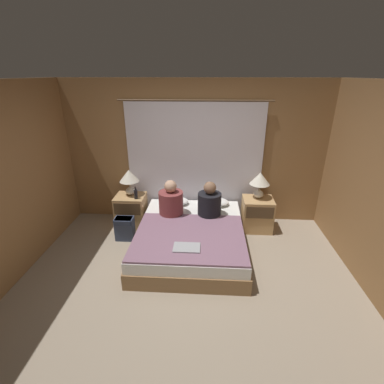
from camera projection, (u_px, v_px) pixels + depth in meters
The scene contains 16 objects.
ground_plane at pixel (187, 284), 3.67m from camera, with size 16.00×16.00×0.00m, color gray.
wall_back at pixel (195, 154), 4.92m from camera, with size 4.65×0.06×2.50m.
curtain_panel at pixel (195, 164), 4.93m from camera, with size 2.57×0.02×2.17m.
bed at pixel (191, 238), 4.33m from camera, with size 1.63×1.97×0.40m.
nightstand_left at pixel (131, 211), 4.98m from camera, with size 0.51×0.45×0.58m.
nightstand_right at pixel (257, 214), 4.86m from camera, with size 0.51×0.45×0.58m.
lamp_left at pixel (129, 178), 4.80m from camera, with size 0.34×0.34×0.46m.
lamp_right at pixel (260, 181), 4.68m from camera, with size 0.34×0.34×0.46m.
pillow_left at pixel (174, 201), 4.96m from camera, with size 0.53×0.33×0.12m.
pillow_right at pixel (214, 202), 4.92m from camera, with size 0.53×0.33×0.12m.
blanket_on_bed at pixel (189, 236), 3.96m from camera, with size 1.57×1.30×0.03m.
person_left_in_bed at pixel (171, 202), 4.53m from camera, with size 0.40×0.40×0.60m.
person_right_in_bed at pixel (209, 203), 4.49m from camera, with size 0.38×0.38×0.59m.
beer_bottle_on_left_stand at pixel (136, 194), 4.73m from camera, with size 0.06×0.06×0.22m.
laptop_on_bed at pixel (187, 247), 3.67m from camera, with size 0.36×0.23×0.02m.
backpack_on_floor at pixel (125, 227), 4.58m from camera, with size 0.30×0.21×0.39m.
Camera 1 is at (0.24, -2.89, 2.56)m, focal length 26.00 mm.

